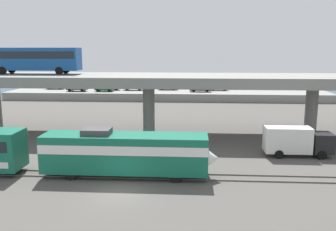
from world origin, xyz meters
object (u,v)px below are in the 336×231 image
Objects in this scene: parked_car_5 at (104,88)px; parked_car_7 at (218,87)px; transit_bus_on_overpass at (34,58)px; parked_car_1 at (133,87)px; parked_car_6 at (200,88)px; parked_car_2 at (168,86)px; parked_car_3 at (55,86)px; service_truck_west at (296,140)px; parked_car_0 at (110,87)px; train_locomotive at (133,152)px; parked_car_4 at (77,88)px.

parked_car_7 is (25.09, 3.82, 0.00)m from parked_car_5.
transit_bus_on_overpass is 2.63× the size of parked_car_1.
parked_car_5 and parked_car_6 have the same top height.
parked_car_1 is 0.98× the size of parked_car_6.
parked_car_2 is 8.02m from parked_car_6.
parked_car_1 and parked_car_3 have the same top height.
parked_car_3 and parked_car_6 have the same top height.
service_truck_west is 1.56× the size of parked_car_2.
parked_car_1 is at bearing -176.63° from parked_car_7.
parked_car_7 is at bearing 96.09° from service_truck_west.
service_truck_west is at bearing 125.77° from parked_car_5.
parked_car_5 is at bearing -103.80° from parked_car_0.
parked_car_7 reaches higher than service_truck_west.
parked_car_2 is (-0.57, 52.84, 0.24)m from train_locomotive.
parked_car_1 is 7.82m from parked_car_2.
parked_car_0 is 0.99× the size of parked_car_4.
transit_bus_on_overpass is 2.78× the size of parked_car_3.
parked_car_6 is 1.10× the size of parked_car_7.
parked_car_1 is 1.05× the size of parked_car_2.
train_locomotive is 3.26× the size of parked_car_6.
parked_car_6 is at bearing -24.83° from parked_car_2.
parked_car_3 is 0.93× the size of parked_car_6.
transit_bus_on_overpass reaches higher than parked_car_1.
parked_car_5 is at bearing -171.35° from parked_car_7.
parked_car_4 is (6.35, -4.11, 0.00)m from parked_car_3.
parked_car_6 is (14.96, -1.92, 0.00)m from parked_car_1.
parked_car_5 is (-13.66, -4.14, -0.00)m from parked_car_2.
parked_car_1 is 1.05× the size of parked_car_3.
parked_car_6 is (22.38, 32.59, -7.26)m from transit_bus_on_overpass.
parked_car_5 is (6.13, 0.13, -0.00)m from parked_car_4.
parked_car_0 and parked_car_5 have the same top height.
transit_bus_on_overpass is 40.19m from parked_car_6.
parked_car_0 is at bearing 104.71° from train_locomotive.
parked_car_2 is at bearing 90.61° from train_locomotive.
parked_car_5 is 0.87× the size of parked_car_6.
parked_car_7 is (11.43, -0.32, -0.00)m from parked_car_2.
train_locomotive is 52.66m from parked_car_4.
service_truck_west is at bearing 24.54° from train_locomotive.
train_locomotive is at bearing -75.29° from parked_car_0.
parked_car_4 and parked_car_5 have the same top height.
parked_car_7 is (37.56, -0.16, -0.00)m from parked_car_3.
train_locomotive reaches higher than parked_car_4.
train_locomotive is at bearing -80.88° from parked_car_1.
transit_bus_on_overpass is 33.81m from service_truck_west.
parked_car_5 is 20.96m from parked_car_6.
parked_car_2 is 1.01× the size of parked_car_3.
parked_car_1 reaches higher than service_truck_west.
transit_bus_on_overpass reaches higher than parked_car_5.
parked_car_1 is at bearing 172.69° from parked_car_6.
parked_car_1 is 1.13× the size of parked_car_5.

